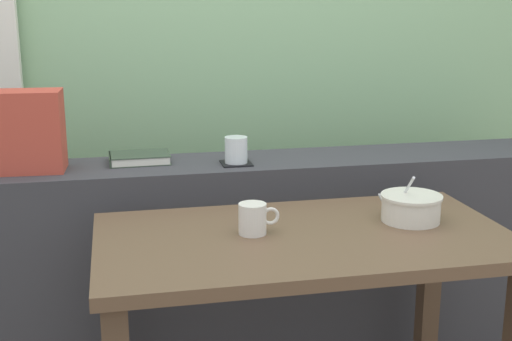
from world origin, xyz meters
TOP-DOWN VIEW (x-y plane):
  - dark_console_ledge at (0.00, 0.55)m, footprint 2.80×0.31m
  - breakfast_table at (0.10, 0.00)m, footprint 1.13×0.61m
  - coaster_square at (0.00, 0.50)m, footprint 0.10×0.10m
  - juice_glass at (0.00, 0.50)m, footprint 0.08×0.08m
  - closed_book at (-0.32, 0.59)m, footprint 0.21×0.14m
  - throw_pillow at (-0.72, 0.55)m, footprint 0.33×0.16m
  - soup_bowl at (0.42, 0.04)m, footprint 0.17×0.18m
  - fork_utensil at (0.42, 0.23)m, footprint 0.05×0.17m
  - ceramic_mug at (-0.04, 0.03)m, footprint 0.11×0.08m

SIDE VIEW (x-z plane):
  - dark_console_ledge at x=0.00m, z-range 0.00..0.78m
  - breakfast_table at x=0.10m, z-range 0.23..0.93m
  - fork_utensil at x=0.42m, z-range 0.70..0.70m
  - soup_bowl at x=0.42m, z-range 0.67..0.81m
  - ceramic_mug at x=-0.04m, z-range 0.70..0.78m
  - coaster_square at x=0.00m, z-range 0.78..0.79m
  - closed_book at x=-0.32m, z-range 0.78..0.81m
  - juice_glass at x=0.00m, z-range 0.78..0.87m
  - throw_pillow at x=-0.72m, z-range 0.78..1.04m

